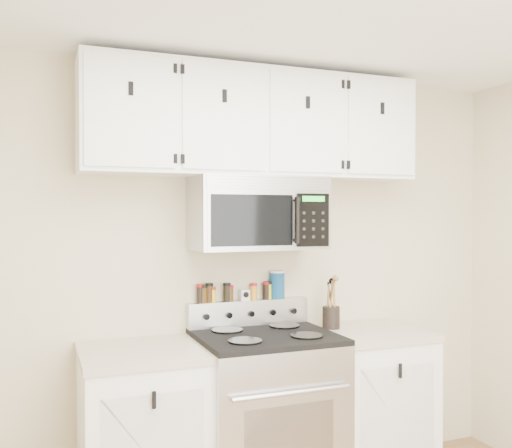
{
  "coord_description": "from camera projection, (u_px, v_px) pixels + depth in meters",
  "views": [
    {
      "loc": [
        -1.21,
        -1.53,
        1.62
      ],
      "look_at": [
        -0.05,
        1.45,
        1.57
      ],
      "focal_mm": 40.0,
      "sensor_mm": 36.0,
      "label": 1
    }
  ],
  "objects": [
    {
      "name": "spice_jar_6",
      "position": [
        254.0,
        291.0,
        3.48
      ],
      "size": [
        0.04,
        0.04,
        0.1
      ],
      "color": "orange",
      "rests_on": "range"
    },
    {
      "name": "spice_jar_2",
      "position": [
        209.0,
        293.0,
        3.37
      ],
      "size": [
        0.05,
        0.05,
        0.11
      ],
      "color": "#3A230D",
      "rests_on": "range"
    },
    {
      "name": "back_wall",
      "position": [
        246.0,
        275.0,
        3.49
      ],
      "size": [
        3.5,
        0.01,
        2.5
      ],
      "primitive_type": "cube",
      "color": "#BCAD8D",
      "rests_on": "floor"
    },
    {
      "name": "spice_jar_5",
      "position": [
        230.0,
        293.0,
        3.42
      ],
      "size": [
        0.04,
        0.04,
        0.09
      ],
      "color": "#442D10",
      "rests_on": "range"
    },
    {
      "name": "spice_jar_0",
      "position": [
        200.0,
        293.0,
        3.35
      ],
      "size": [
        0.04,
        0.04,
        0.11
      ],
      "color": "black",
      "rests_on": "range"
    },
    {
      "name": "kitchen_timer",
      "position": [
        245.0,
        295.0,
        3.45
      ],
      "size": [
        0.06,
        0.05,
        0.07
      ],
      "primitive_type": "cube",
      "rotation": [
        0.0,
        0.0,
        -0.03
      ],
      "color": "silver",
      "rests_on": "range"
    },
    {
      "name": "range",
      "position": [
        266.0,
        416.0,
        3.21
      ],
      "size": [
        0.76,
        0.65,
        1.1
      ],
      "color": "#B7B7BA",
      "rests_on": "floor"
    },
    {
      "name": "base_cabinet_right",
      "position": [
        369.0,
        404.0,
        3.48
      ],
      "size": [
        0.64,
        0.62,
        0.92
      ],
      "color": "white",
      "rests_on": "floor"
    },
    {
      "name": "microwave",
      "position": [
        258.0,
        213.0,
        3.31
      ],
      "size": [
        0.76,
        0.44,
        0.42
      ],
      "color": "#9E9EA3",
      "rests_on": "back_wall"
    },
    {
      "name": "spice_jar_8",
      "position": [
        267.0,
        290.0,
        3.51
      ],
      "size": [
        0.04,
        0.04,
        0.11
      ],
      "color": "#411F0F",
      "rests_on": "range"
    },
    {
      "name": "spice_jar_3",
      "position": [
        212.0,
        295.0,
        3.38
      ],
      "size": [
        0.04,
        0.04,
        0.09
      ],
      "color": "yellow",
      "rests_on": "range"
    },
    {
      "name": "utensil_crock",
      "position": [
        331.0,
        316.0,
        3.5
      ],
      "size": [
        0.11,
        0.11,
        0.31
      ],
      "color": "black",
      "rests_on": "base_cabinet_right"
    },
    {
      "name": "upper_cabinets",
      "position": [
        256.0,
        124.0,
        3.32
      ],
      "size": [
        2.0,
        0.35,
        0.62
      ],
      "color": "white",
      "rests_on": "back_wall"
    },
    {
      "name": "spice_jar_9",
      "position": [
        268.0,
        290.0,
        3.51
      ],
      "size": [
        0.04,
        0.04,
        0.11
      ],
      "color": "gold",
      "rests_on": "range"
    },
    {
      "name": "salt_canister",
      "position": [
        277.0,
        285.0,
        3.53
      ],
      "size": [
        0.09,
        0.09,
        0.17
      ],
      "color": "navy",
      "rests_on": "range"
    },
    {
      "name": "spice_jar_10",
      "position": [
        281.0,
        290.0,
        3.54
      ],
      "size": [
        0.04,
        0.04,
        0.1
      ],
      "color": "yellow",
      "rests_on": "range"
    },
    {
      "name": "spice_jar_1",
      "position": [
        204.0,
        294.0,
        3.36
      ],
      "size": [
        0.05,
        0.05,
        0.11
      ],
      "color": "#3F2C0F",
      "rests_on": "range"
    },
    {
      "name": "spice_jar_7",
      "position": [
        266.0,
        290.0,
        3.51
      ],
      "size": [
        0.04,
        0.04,
        0.11
      ],
      "color": "black",
      "rests_on": "range"
    },
    {
      "name": "base_cabinet_left",
      "position": [
        142.0,
        436.0,
        2.98
      ],
      "size": [
        0.64,
        0.62,
        0.92
      ],
      "color": "white",
      "rests_on": "floor"
    },
    {
      "name": "spice_jar_4",
      "position": [
        227.0,
        292.0,
        3.41
      ],
      "size": [
        0.05,
        0.05,
        0.11
      ],
      "color": "black",
      "rests_on": "range"
    }
  ]
}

